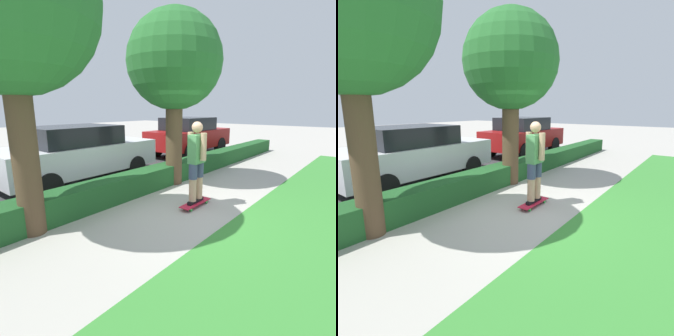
% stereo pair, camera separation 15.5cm
% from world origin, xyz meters
% --- Properties ---
extents(ground_plane, '(60.00, 60.00, 0.00)m').
position_xyz_m(ground_plane, '(0.00, 0.00, 0.00)').
color(ground_plane, '#ADA89E').
extents(street_asphalt, '(18.12, 5.00, 0.01)m').
position_xyz_m(street_asphalt, '(0.00, 4.20, 0.00)').
color(street_asphalt, '#38383A').
rests_on(street_asphalt, ground_plane).
extents(hedge_row, '(18.12, 0.60, 0.54)m').
position_xyz_m(hedge_row, '(0.00, 1.60, 0.27)').
color(hedge_row, '#1E5123').
rests_on(hedge_row, ground_plane).
extents(skateboard, '(0.90, 0.24, 0.09)m').
position_xyz_m(skateboard, '(0.24, -0.05, 0.07)').
color(skateboard, red).
rests_on(skateboard, ground_plane).
extents(skater_person, '(0.51, 0.45, 1.74)m').
position_xyz_m(skater_person, '(0.24, -0.05, 1.02)').
color(skater_person, black).
rests_on(skater_person, skateboard).
extents(tree_near, '(2.70, 2.70, 4.96)m').
position_xyz_m(tree_near, '(-2.55, 1.42, 3.55)').
color(tree_near, brown).
rests_on(tree_near, ground_plane).
extents(tree_mid, '(2.51, 2.51, 4.54)m').
position_xyz_m(tree_mid, '(1.39, 1.44, 3.22)').
color(tree_mid, brown).
rests_on(tree_mid, ground_plane).
extents(parked_car_middle, '(4.55, 2.01, 1.61)m').
position_xyz_m(parked_car_middle, '(-0.15, 3.77, 0.83)').
color(parked_car_middle, silver).
rests_on(parked_car_middle, ground_plane).
extents(parked_car_rear, '(4.20, 1.97, 1.69)m').
position_xyz_m(parked_car_rear, '(5.53, 3.77, 0.89)').
color(parked_car_rear, maroon).
rests_on(parked_car_rear, ground_plane).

